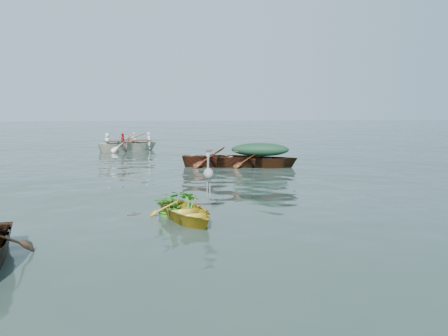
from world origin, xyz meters
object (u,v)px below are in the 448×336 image
Objects in this scene: open_wooden_boat at (223,167)px; rowed_boat at (129,151)px; yellow_dinghy at (186,220)px; green_tarp_boat at (260,167)px; heron at (208,180)px.

open_wooden_boat is 0.99× the size of rowed_boat.
open_wooden_boat is 8.16m from rowed_boat.
rowed_boat is (-2.91, 15.05, 0.00)m from yellow_dinghy.
green_tarp_boat is at bearing -90.83° from open_wooden_boat.
yellow_dinghy is at bearing 169.41° from rowed_boat.
yellow_dinghy is at bearing 170.13° from green_tarp_boat.
rowed_boat is at bearing 78.10° from yellow_dinghy.
open_wooden_boat is 4.80× the size of heron.
heron is (0.49, 0.26, 0.80)m from yellow_dinghy.
rowed_boat is at bearing 80.10° from heron.
yellow_dinghy is 8.36m from open_wooden_boat.
open_wooden_boat is 8.07m from heron.
open_wooden_boat is at bearing 90.00° from green_tarp_boat.
rowed_boat is (-4.46, 6.84, 0.00)m from open_wooden_boat.
heron reaches higher than rowed_boat.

